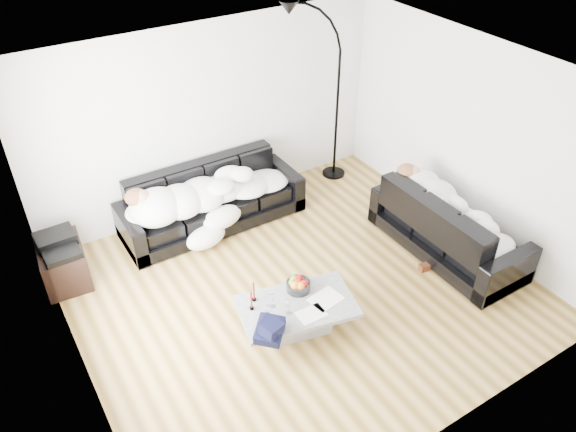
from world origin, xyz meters
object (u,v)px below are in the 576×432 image
candle_right (254,292)px  stereo (57,243)px  sleeper_back (212,186)px  coffee_table (297,316)px  av_cabinet (64,264)px  fruit_bowl (298,284)px  floor_lamp (337,102)px  wine_glass_c (289,307)px  sofa_back (212,199)px  wine_glass_b (268,313)px  candle_left (251,301)px  shoes (429,260)px  sofa_right (449,224)px  wine_glass_a (272,300)px  sleeper_right (452,210)px

candle_right → stereo: bearing=130.4°
sleeper_back → coffee_table: (-0.09, -2.20, -0.45)m
sleeper_back → av_cabinet: sleeper_back is taller
fruit_bowl → av_cabinet: fruit_bowl is taller
floor_lamp → stereo: bearing=172.6°
sleeper_back → wine_glass_c: sleeper_back is taller
fruit_bowl → wine_glass_c: wine_glass_c is taller
sofa_back → wine_glass_b: 2.31m
coffee_table → floor_lamp: floor_lamp is taller
sleeper_back → av_cabinet: (-2.01, -0.06, -0.38)m
sofa_back → candle_left: size_ratio=10.10×
shoes → av_cabinet: 4.47m
sofa_right → candle_right: (-2.71, 0.17, 0.07)m
wine_glass_a → av_cabinet: bearing=129.8°
sofa_back → sofa_right: size_ratio=1.20×
wine_glass_b → floor_lamp: bearing=43.0°
floor_lamp → wine_glass_c: bearing=-145.1°
fruit_bowl → wine_glass_a: size_ratio=1.51×
sofa_right → av_cabinet: 4.74m
av_cabinet → wine_glass_b: bearing=-48.8°
wine_glass_c → shoes: size_ratio=0.43×
wine_glass_a → fruit_bowl: bearing=10.9°
shoes → candle_left: bearing=-163.1°
av_cabinet → stereo: 0.31m
stereo → candle_right: bearing=-50.8°
wine_glass_a → shoes: 2.28m
shoes → sofa_right: bearing=35.6°
sleeper_back → fruit_bowl: 2.02m
wine_glass_a → stereo: (-1.69, 2.03, 0.12)m
sofa_right → floor_lamp: (-0.11, 2.29, 0.79)m
sleeper_back → av_cabinet: bearing=-178.4°
sleeper_back → shoes: 2.95m
sleeper_back → av_cabinet: 2.05m
candle_left → candle_right: 0.13m
coffee_table → av_cabinet: bearing=132.0°
sofa_right → wine_glass_a: 2.60m
sofa_back → candle_left: bearing=-104.4°
fruit_bowl → candle_left: bearing=179.1°
coffee_table → av_cabinet: size_ratio=1.70×
fruit_bowl → av_cabinet: size_ratio=0.37×
wine_glass_b → wine_glass_c: (0.23, -0.04, -0.00)m
candle_left → shoes: size_ratio=0.58×
wine_glass_b → av_cabinet: 2.67m
sofa_back → av_cabinet: size_ratio=3.40×
sleeper_back → wine_glass_c: (-0.23, -2.26, -0.18)m
sleeper_back → floor_lamp: bearing=5.9°
av_cabinet → wine_glass_a: bearing=-44.9°
sleeper_back → stereo: bearing=-178.4°
coffee_table → candle_right: 0.56m
sleeper_back → sleeper_right: bearing=-42.4°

